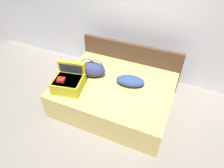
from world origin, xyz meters
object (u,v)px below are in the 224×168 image
at_px(bed, 115,94).
at_px(hard_case_large, 69,82).
at_px(duffel_bag, 92,69).
at_px(pillow_near_headboard, 130,81).

xyz_separation_m(bed, hard_case_large, (-0.71, -0.41, 0.39)).
relative_size(hard_case_large, duffel_bag, 1.06).
xyz_separation_m(bed, duffel_bag, (-0.49, 0.07, 0.41)).
xyz_separation_m(hard_case_large, pillow_near_headboard, (0.97, 0.50, -0.04)).
bearing_deg(pillow_near_headboard, hard_case_large, -152.93).
height_order(hard_case_large, pillow_near_headboard, hard_case_large).
xyz_separation_m(duffel_bag, pillow_near_headboard, (0.76, 0.02, -0.06)).
height_order(bed, hard_case_large, hard_case_large).
relative_size(bed, hard_case_large, 3.62).
bearing_deg(pillow_near_headboard, duffel_bag, -178.43).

